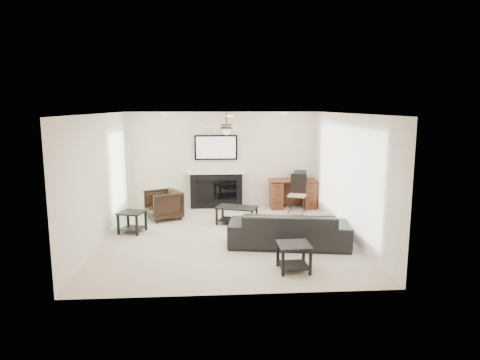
{
  "coord_description": "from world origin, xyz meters",
  "views": [
    {
      "loc": [
        -0.32,
        -8.45,
        2.65
      ],
      "look_at": [
        0.3,
        0.5,
        1.09
      ],
      "focal_mm": 32.0,
      "sensor_mm": 36.0,
      "label": 1
    }
  ],
  "objects_px": {
    "coffee_table": "(237,215)",
    "sofa": "(289,229)",
    "fireplace_unit": "(216,172)",
    "armchair": "(164,205)",
    "desk": "(293,194)"
  },
  "relations": [
    {
      "from": "coffee_table",
      "to": "sofa",
      "type": "bearing_deg",
      "value": -40.12
    },
    {
      "from": "coffee_table",
      "to": "fireplace_unit",
      "type": "relative_size",
      "value": 0.47
    },
    {
      "from": "sofa",
      "to": "coffee_table",
      "type": "bearing_deg",
      "value": -51.43
    },
    {
      "from": "coffee_table",
      "to": "armchair",
      "type": "bearing_deg",
      "value": -177.41
    },
    {
      "from": "sofa",
      "to": "coffee_table",
      "type": "relative_size",
      "value": 2.54
    },
    {
      "from": "sofa",
      "to": "coffee_table",
      "type": "xyz_separation_m",
      "value": [
        -0.9,
        1.6,
        -0.13
      ]
    },
    {
      "from": "fireplace_unit",
      "to": "desk",
      "type": "distance_m",
      "value": 2.09
    },
    {
      "from": "armchair",
      "to": "desk",
      "type": "height_order",
      "value": "desk"
    },
    {
      "from": "fireplace_unit",
      "to": "armchair",
      "type": "bearing_deg",
      "value": -139.25
    },
    {
      "from": "coffee_table",
      "to": "fireplace_unit",
      "type": "bearing_deg",
      "value": 125.43
    },
    {
      "from": "armchair",
      "to": "fireplace_unit",
      "type": "height_order",
      "value": "fireplace_unit"
    },
    {
      "from": "armchair",
      "to": "fireplace_unit",
      "type": "relative_size",
      "value": 0.4
    },
    {
      "from": "sofa",
      "to": "coffee_table",
      "type": "height_order",
      "value": "sofa"
    },
    {
      "from": "fireplace_unit",
      "to": "coffee_table",
      "type": "bearing_deg",
      "value": -75.08
    },
    {
      "from": "sofa",
      "to": "desk",
      "type": "height_order",
      "value": "desk"
    }
  ]
}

